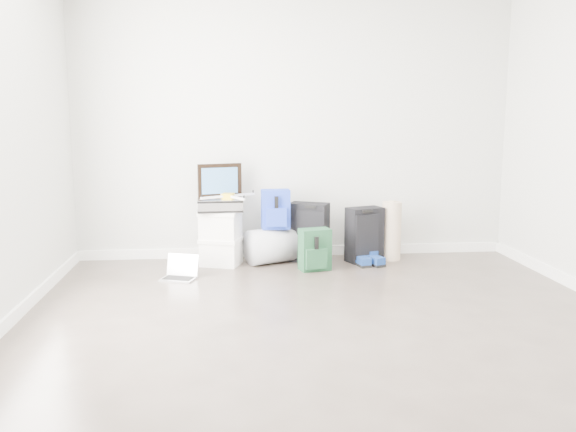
{
  "coord_description": "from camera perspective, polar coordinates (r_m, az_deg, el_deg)",
  "views": [
    {
      "loc": [
        -0.69,
        -3.8,
        1.47
      ],
      "look_at": [
        -0.13,
        1.9,
        0.53
      ],
      "focal_mm": 38.0,
      "sensor_mm": 36.0,
      "label": 1
    }
  ],
  "objects": [
    {
      "name": "duffel_bag",
      "position": [
        6.17,
        -1.18,
        -2.75
      ],
      "size": [
        0.67,
        0.56,
        0.35
      ],
      "primitive_type": "cylinder",
      "rotation": [
        0.0,
        1.57,
        0.42
      ],
      "color": "gray",
      "rests_on": "ground"
    },
    {
      "name": "laptop",
      "position": [
        5.68,
        -10.05,
        -5.27
      ],
      "size": [
        0.36,
        0.31,
        0.22
      ],
      "rotation": [
        0.0,
        0.0,
        -0.35
      ],
      "color": "silver",
      "rests_on": "ground"
    },
    {
      "name": "drone",
      "position": [
        5.99,
        -5.62,
        1.88
      ],
      "size": [
        0.53,
        0.53,
        0.05
      ],
      "rotation": [
        0.0,
        0.0,
        -0.25
      ],
      "color": "gold",
      "rests_on": "briefcase"
    },
    {
      "name": "boxes_stack",
      "position": [
        6.08,
        -6.31,
        -2.05
      ],
      "size": [
        0.46,
        0.41,
        0.54
      ],
      "rotation": [
        0.0,
        0.0,
        -0.31
      ],
      "color": "white",
      "rests_on": "ground"
    },
    {
      "name": "painting",
      "position": [
        6.09,
        -6.4,
        3.32
      ],
      "size": [
        0.43,
        0.16,
        0.34
      ],
      "rotation": [
        0.0,
        0.0,
        0.31
      ],
      "color": "black",
      "rests_on": "briefcase"
    },
    {
      "name": "carry_on",
      "position": [
        6.23,
        7.18,
        -1.75
      ],
      "size": [
        0.4,
        0.33,
        0.56
      ],
      "rotation": [
        0.0,
        0.0,
        0.33
      ],
      "color": "black",
      "rests_on": "ground"
    },
    {
      "name": "rolled_rug",
      "position": [
        6.36,
        9.65,
        -1.38
      ],
      "size": [
        0.2,
        0.2,
        0.6
      ],
      "primitive_type": "cylinder",
      "color": "tan",
      "rests_on": "ground"
    },
    {
      "name": "ground",
      "position": [
        4.14,
        4.49,
        -11.52
      ],
      "size": [
        5.0,
        5.0,
        0.0
      ],
      "primitive_type": "plane",
      "color": "#3B312B",
      "rests_on": "ground"
    },
    {
      "name": "blue_backpack",
      "position": [
        6.07,
        -1.17,
        0.57
      ],
      "size": [
        0.28,
        0.21,
        0.39
      ],
      "rotation": [
        0.0,
        0.0,
        0.03
      ],
      "color": "#1B23AF",
      "rests_on": "duffel_bag"
    },
    {
      "name": "briefcase",
      "position": [
        6.02,
        -6.37,
        1.05
      ],
      "size": [
        0.44,
        0.33,
        0.12
      ],
      "primitive_type": "cube",
      "rotation": [
        0.0,
        0.0,
        0.03
      ],
      "color": "#B2B2B7",
      "rests_on": "boxes_stack"
    },
    {
      "name": "large_suitcase",
      "position": [
        6.2,
        1.96,
        -1.53
      ],
      "size": [
        0.44,
        0.38,
        0.6
      ],
      "rotation": [
        0.0,
        0.0,
        -0.43
      ],
      "color": "black",
      "rests_on": "ground"
    },
    {
      "name": "green_backpack",
      "position": [
        5.86,
        2.54,
        -3.24
      ],
      "size": [
        0.32,
        0.27,
        0.4
      ],
      "rotation": [
        0.0,
        0.0,
        0.23
      ],
      "color": "#133420",
      "rests_on": "ground"
    },
    {
      "name": "shoes",
      "position": [
        6.14,
        7.42,
        -4.14
      ],
      "size": [
        0.31,
        0.3,
        0.09
      ],
      "rotation": [
        0.0,
        0.0,
        0.28
      ],
      "color": "black",
      "rests_on": "ground"
    },
    {
      "name": "room_envelope",
      "position": [
        3.89,
        4.78,
        13.02
      ],
      "size": [
        4.52,
        5.02,
        2.71
      ],
      "color": "beige",
      "rests_on": "ground"
    }
  ]
}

